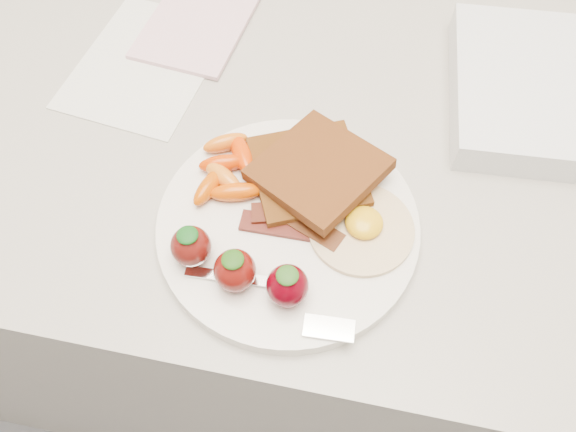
# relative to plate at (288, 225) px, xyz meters

# --- Properties ---
(counter) EXTENTS (2.00, 0.60, 0.90)m
(counter) POSITION_rel_plate_xyz_m (0.02, 0.14, -0.46)
(counter) COLOR gray
(counter) RESTS_ON ground
(plate) EXTENTS (0.27, 0.27, 0.02)m
(plate) POSITION_rel_plate_xyz_m (0.00, 0.00, 0.00)
(plate) COLOR silver
(plate) RESTS_ON counter
(toast_lower) EXTENTS (0.15, 0.15, 0.01)m
(toast_lower) POSITION_rel_plate_xyz_m (0.01, 0.06, 0.02)
(toast_lower) COLOR #3A1305
(toast_lower) RESTS_ON plate
(toast_upper) EXTENTS (0.16, 0.16, 0.03)m
(toast_upper) POSITION_rel_plate_xyz_m (0.02, 0.06, 0.03)
(toast_upper) COLOR #34170A
(toast_upper) RESTS_ON toast_lower
(fried_egg) EXTENTS (0.12, 0.12, 0.02)m
(fried_egg) POSITION_rel_plate_xyz_m (0.07, 0.01, 0.01)
(fried_egg) COLOR silver
(fried_egg) RESTS_ON plate
(bacon_strips) EXTENTS (0.11, 0.06, 0.01)m
(bacon_strips) POSITION_rel_plate_xyz_m (0.01, -0.00, 0.01)
(bacon_strips) COLOR black
(bacon_strips) RESTS_ON plate
(baby_carrots) EXTENTS (0.08, 0.11, 0.02)m
(baby_carrots) POSITION_rel_plate_xyz_m (-0.07, 0.04, 0.02)
(baby_carrots) COLOR #C53300
(baby_carrots) RESTS_ON plate
(strawberries) EXTENTS (0.14, 0.06, 0.05)m
(strawberries) POSITION_rel_plate_xyz_m (-0.03, -0.07, 0.03)
(strawberries) COLOR #4E0E0A
(strawberries) RESTS_ON plate
(fork) EXTENTS (0.17, 0.05, 0.00)m
(fork) POSITION_rel_plate_xyz_m (0.01, -0.09, 0.01)
(fork) COLOR silver
(fork) RESTS_ON plate
(paper_sheet) EXTENTS (0.19, 0.23, 0.00)m
(paper_sheet) POSITION_rel_plate_xyz_m (-0.22, 0.20, -0.01)
(paper_sheet) COLOR silver
(paper_sheet) RESTS_ON counter
(notepad) EXTENTS (0.15, 0.20, 0.01)m
(notepad) POSITION_rel_plate_xyz_m (-0.18, 0.29, -0.00)
(notepad) COLOR beige
(notepad) RESTS_ON paper_sheet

